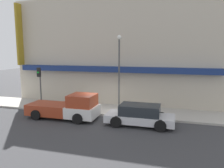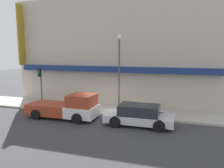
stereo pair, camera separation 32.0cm
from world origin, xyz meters
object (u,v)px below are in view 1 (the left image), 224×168
(fire_hydrant, at_px, (139,111))
(street_lamp, at_px, (119,65))
(pickup_truck, at_px, (67,108))
(traffic_light, at_px, (40,80))
(parked_car, at_px, (140,115))

(fire_hydrant, relative_size, street_lamp, 0.11)
(street_lamp, bearing_deg, pickup_truck, -138.25)
(pickup_truck, relative_size, traffic_light, 1.55)
(parked_car, bearing_deg, street_lamp, 125.51)
(fire_hydrant, height_order, traffic_light, traffic_light)
(pickup_truck, distance_m, street_lamp, 5.33)
(traffic_light, bearing_deg, pickup_truck, -28.35)
(traffic_light, bearing_deg, fire_hydrant, -1.27)
(fire_hydrant, bearing_deg, street_lamp, 148.53)
(parked_car, relative_size, street_lamp, 0.75)
(pickup_truck, bearing_deg, traffic_light, 152.07)
(pickup_truck, height_order, parked_car, pickup_truck)
(street_lamp, bearing_deg, fire_hydrant, -31.47)
(fire_hydrant, bearing_deg, parked_car, -78.52)
(fire_hydrant, xyz_separation_m, street_lamp, (-1.85, 1.13, 3.45))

